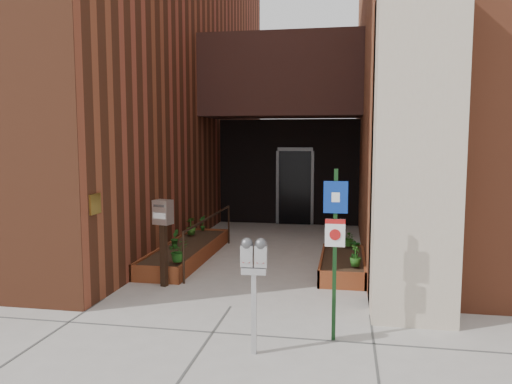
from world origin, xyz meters
The scene contains 15 objects.
ground centered at (0.00, 0.00, 0.00)m, with size 80.00×80.00×0.00m, color #9E9991.
architecture centered at (-0.18, 6.89, 4.98)m, with size 20.00×14.60×10.00m.
planter_left centered at (-1.55, 2.70, 0.13)m, with size 0.90×3.60×0.30m.
planter_right centered at (1.60, 2.20, 0.13)m, with size 0.80×2.20×0.30m.
handrail centered at (-1.05, 2.65, 0.75)m, with size 0.04×3.34×0.90m.
parking_meter centered at (0.63, -1.52, 1.05)m, with size 0.30×0.15×1.35m.
sign_post centered at (1.52, -0.97, 1.29)m, with size 0.29×0.07×2.10m.
payment_dropbox centered at (-1.32, 0.80, 1.05)m, with size 0.33×0.28×1.45m.
shrub_left_a centered at (-1.25, 1.29, 0.49)m, with size 0.35×0.35×0.39m, color #21611B.
shrub_left_b centered at (-1.73, 2.48, 0.47)m, with size 0.19×0.19×0.34m, color #1B5016.
shrub_left_c centered at (-1.78, 3.71, 0.50)m, with size 0.22×0.22×0.39m, color #2D601B.
shrub_left_d centered at (-1.67, 4.26, 0.47)m, with size 0.18×0.18×0.35m, color #1F611B.
shrub_right_a centered at (1.82, 1.54, 0.48)m, with size 0.20×0.20×0.36m, color #205719.
shrub_right_b centered at (1.82, 1.92, 0.49)m, with size 0.20×0.20×0.38m, color #165019.
shrub_right_c centered at (1.71, 3.10, 0.47)m, with size 0.30×0.30×0.33m, color #24611B.
Camera 1 is at (1.63, -6.91, 2.46)m, focal length 35.00 mm.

